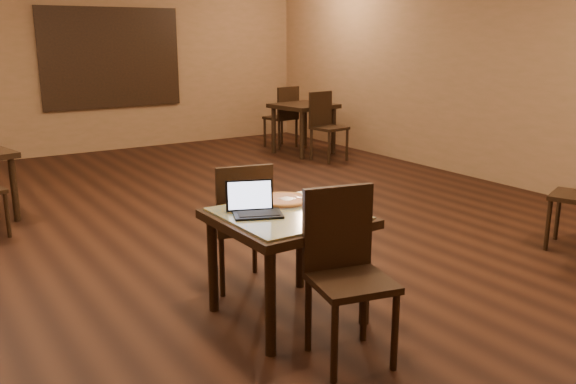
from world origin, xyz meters
TOP-DOWN VIEW (x-y plane):
  - ground at (0.00, 0.00)m, footprint 10.00×10.00m
  - wall_back at (0.00, 5.00)m, footprint 8.00×0.02m
  - wall_right at (4.00, 0.00)m, footprint 0.02×10.00m
  - mural at (0.50, 4.96)m, footprint 2.34×0.05m
  - tiled_table at (-0.54, -2.04)m, footprint 0.94×0.94m
  - chair_main_near at (-0.52, -2.65)m, footprint 0.54×0.54m
  - chair_main_far at (-0.56, -1.43)m, footprint 0.52×0.52m
  - laptop at (-0.74, -1.94)m, footprint 0.38×0.36m
  - plate at (-0.32, -2.22)m, footprint 0.25×0.25m
  - pizza_slice at (-0.32, -2.22)m, footprint 0.27×0.27m
  - pizza_pan at (-0.42, -1.80)m, footprint 0.39×0.39m
  - pizza_whole at (-0.42, -1.80)m, footprint 0.37×0.37m
  - spatula at (-0.40, -1.82)m, footprint 0.14×0.24m
  - napkin_roll at (-0.14, -2.18)m, footprint 0.08×0.16m
  - other_table_a at (3.00, 2.93)m, footprint 0.99×0.99m
  - other_table_a_chair_near at (2.99, 2.31)m, footprint 0.52×0.52m
  - other_table_a_chair_far at (3.01, 3.55)m, footprint 0.52×0.52m

SIDE VIEW (x-z plane):
  - ground at x=0.00m, z-range 0.00..0.00m
  - chair_main_far at x=-0.56m, z-range 0.06..1.06m
  - chair_main_near at x=-0.52m, z-range 0.07..1.11m
  - other_table_a_chair_near at x=2.99m, z-range 0.07..1.13m
  - other_table_a_chair_far at x=3.01m, z-range 0.07..1.13m
  - tiled_table at x=-0.54m, z-range 0.28..1.04m
  - other_table_a at x=3.00m, z-range 0.27..1.10m
  - pizza_pan at x=-0.42m, z-range 0.76..0.77m
  - plate at x=-0.32m, z-range 0.76..0.78m
  - napkin_roll at x=-0.14m, z-range 0.76..0.80m
  - pizza_whole at x=-0.42m, z-range 0.77..0.80m
  - pizza_slice at x=-0.32m, z-range 0.77..0.80m
  - spatula at x=-0.40m, z-range 0.79..0.79m
  - laptop at x=-0.74m, z-range 0.71..0.93m
  - wall_back at x=0.00m, z-range 0.00..3.00m
  - wall_right at x=4.00m, z-range 0.00..3.00m
  - mural at x=0.50m, z-range 0.73..2.37m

